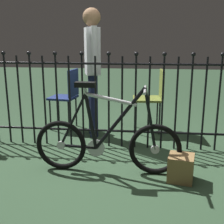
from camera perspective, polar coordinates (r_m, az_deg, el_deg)
ground_plane at (r=3.28m, az=-0.13°, el=-10.09°), size 20.00×20.00×0.00m
iron_fence at (r=3.63m, az=0.15°, el=2.72°), size 4.19×0.07×1.25m
bicycle at (r=3.01m, az=-0.98°, el=-5.82°), size 1.49×0.40×0.93m
chair_olive at (r=4.31m, az=7.99°, el=3.41°), size 0.44×0.44×0.90m
chair_navy at (r=4.43m, az=-8.57°, el=3.64°), size 0.42×0.42×0.90m
person_visitor at (r=4.02m, az=-3.80°, el=9.74°), size 0.26×0.46×1.72m
display_crate at (r=2.98m, az=13.13°, el=-10.44°), size 0.28×0.28×0.25m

